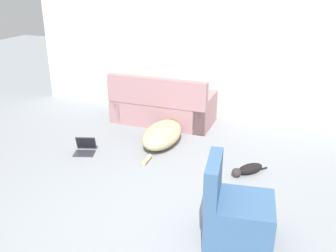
{
  "coord_description": "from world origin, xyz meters",
  "views": [
    {
      "loc": [
        1.2,
        -2.61,
        2.35
      ],
      "look_at": [
        -0.4,
        1.58,
        0.52
      ],
      "focal_mm": 40.0,
      "sensor_mm": 36.0,
      "label": 1
    }
  ],
  "objects_px": {
    "laptop_open": "(85,147)",
    "side_chair": "(235,214)",
    "cat": "(248,169)",
    "dog": "(163,134)",
    "couch": "(163,107)"
  },
  "relations": [
    {
      "from": "laptop_open",
      "to": "side_chair",
      "type": "xyz_separation_m",
      "value": [
        2.35,
        -1.11,
        0.21
      ]
    },
    {
      "from": "dog",
      "to": "cat",
      "type": "height_order",
      "value": "dog"
    },
    {
      "from": "laptop_open",
      "to": "side_chair",
      "type": "bearing_deg",
      "value": -43.57
    },
    {
      "from": "cat",
      "to": "dog",
      "type": "bearing_deg",
      "value": -67.09
    },
    {
      "from": "cat",
      "to": "couch",
      "type": "bearing_deg",
      "value": -84.56
    },
    {
      "from": "couch",
      "to": "cat",
      "type": "xyz_separation_m",
      "value": [
        1.66,
        -1.27,
        -0.21
      ]
    },
    {
      "from": "dog",
      "to": "side_chair",
      "type": "distance_m",
      "value": 2.29
    },
    {
      "from": "dog",
      "to": "side_chair",
      "type": "bearing_deg",
      "value": -142.54
    },
    {
      "from": "laptop_open",
      "to": "cat",
      "type": "bearing_deg",
      "value": -13.73
    },
    {
      "from": "laptop_open",
      "to": "side_chair",
      "type": "relative_size",
      "value": 0.43
    },
    {
      "from": "dog",
      "to": "laptop_open",
      "type": "height_order",
      "value": "dog"
    },
    {
      "from": "cat",
      "to": "side_chair",
      "type": "relative_size",
      "value": 0.55
    },
    {
      "from": "couch",
      "to": "side_chair",
      "type": "height_order",
      "value": "couch"
    },
    {
      "from": "couch",
      "to": "laptop_open",
      "type": "height_order",
      "value": "couch"
    },
    {
      "from": "cat",
      "to": "side_chair",
      "type": "height_order",
      "value": "side_chair"
    }
  ]
}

